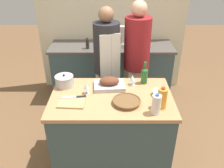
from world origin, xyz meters
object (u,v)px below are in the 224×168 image
Objects in this scene: wine_bottle_green at (145,75)px; person_cook_aproned at (107,63)px; cutting_board at (73,102)px; roasting_pan at (110,84)px; knife_chef at (75,97)px; condiment_bottle_extra at (143,43)px; wine_glass_left at (133,78)px; juice_jug at (163,98)px; milk_jug at (157,104)px; condiment_bottle_tall at (129,37)px; wine_glass_right at (87,86)px; condiment_bottle_short at (88,44)px; stock_pot at (65,81)px; mixing_bowl at (160,93)px; stand_mixer at (120,38)px; person_cook_guest at (137,59)px; wicker_basket at (127,101)px.

wine_bottle_green is 0.16× the size of person_cook_aproned.
wine_bottle_green is at bearing 27.94° from cutting_board.
knife_chef is at bearing -146.96° from roasting_pan.
wine_glass_left is at bearing -101.59° from condiment_bottle_extra.
juice_jug is 0.12m from milk_jug.
wine_bottle_green is 1.40m from condiment_bottle_tall.
wine_bottle_green is at bearing 23.82° from knife_chef.
wine_glass_right is at bearing 41.28° from knife_chef.
condiment_bottle_short reaches higher than wine_glass_left.
condiment_bottle_tall reaches higher than stock_pot.
condiment_bottle_extra is at bearing 68.21° from roasting_pan.
person_cook_aproned reaches higher than mixing_bowl.
wine_glass_right is 1.35m from condiment_bottle_short.
knife_chef is at bearing -90.32° from condiment_bottle_short.
milk_jug is at bearing -127.30° from juice_jug.
person_cook_guest is (0.22, -0.64, -0.08)m from stand_mixer.
condiment_bottle_short reaches higher than knife_chef.
stock_pot is 0.31m from wine_glass_right.
condiment_bottle_short is at bearing -175.57° from condiment_bottle_extra.
wine_bottle_green is at bearing 62.07° from wicker_basket.
condiment_bottle_tall is (0.12, 1.82, 0.07)m from wicker_basket.
wine_bottle_green reaches higher than stock_pot.
condiment_bottle_tall reaches higher than wine_glass_right.
condiment_bottle_extra is (0.11, 1.18, -0.05)m from wine_bottle_green.
wine_bottle_green is at bearing 19.80° from wine_glass_right.
person_cook_guest is at bearing 98.04° from juice_jug.
milk_jug reaches higher than roasting_pan.
condiment_bottle_tall is 1.27× the size of condiment_bottle_short.
wine_glass_right is 0.17m from knife_chef.
milk_jug is 1.77m from condiment_bottle_extra.
condiment_bottle_tall is 0.83m from person_cook_guest.
juice_jug is at bearing -77.68° from stand_mixer.
roasting_pan is 0.43m from knife_chef.
wine_glass_left is 1.44m from condiment_bottle_tall.
cutting_board is 1.75× the size of mixing_bowl.
mixing_bowl is at bearing 23.94° from wicker_basket.
roasting_pan is 2.90× the size of wine_glass_right.
mixing_bowl is 0.60× the size of wine_bottle_green.
wicker_basket is 0.40m from wine_glass_left.
wine_glass_left is 0.07× the size of person_cook_guest.
wine_glass_right is at bearing -159.48° from wine_glass_left.
stock_pot reaches higher than wine_glass_left.
person_cook_aproned is (-0.55, -0.66, -0.04)m from condiment_bottle_extra.
person_cook_guest reaches higher than condiment_bottle_tall.
condiment_bottle_short is (-0.11, 1.35, -0.01)m from wine_glass_right.
condiment_bottle_short is (-0.66, -0.28, -0.02)m from condiment_bottle_tall.
wine_glass_right is 0.71× the size of condiment_bottle_short.
condiment_bottle_short is at bearing 126.49° from person_cook_guest.
person_cook_guest is at bearing 101.69° from mixing_bowl.
condiment_bottle_tall reaches higher than knife_chef.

